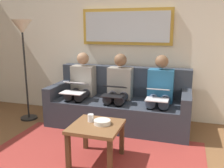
# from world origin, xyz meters

# --- Properties ---
(wall_rear) EXTENTS (6.00, 0.12, 2.60)m
(wall_rear) POSITION_xyz_m (0.00, -2.60, 1.30)
(wall_rear) COLOR beige
(wall_rear) RESTS_ON ground_plane
(area_rug) EXTENTS (2.60, 1.80, 0.01)m
(area_rug) POSITION_xyz_m (0.00, -0.85, 0.00)
(area_rug) COLOR maroon
(area_rug) RESTS_ON ground_plane
(couch) EXTENTS (2.20, 0.90, 0.90)m
(couch) POSITION_xyz_m (0.00, -2.12, 0.31)
(couch) COLOR #2D333D
(couch) RESTS_ON ground_plane
(framed_mirror) EXTENTS (1.53, 0.05, 0.59)m
(framed_mirror) POSITION_xyz_m (0.00, -2.51, 1.55)
(framed_mirror) COLOR #B7892D
(coffee_table) EXTENTS (0.56, 0.56, 0.45)m
(coffee_table) POSITION_xyz_m (-0.06, -0.90, 0.37)
(coffee_table) COLOR brown
(coffee_table) RESTS_ON ground_plane
(cup) EXTENTS (0.07, 0.07, 0.09)m
(cup) POSITION_xyz_m (0.04, -0.98, 0.49)
(cup) COLOR silver
(cup) RESTS_ON coffee_table
(bowl) EXTENTS (0.19, 0.19, 0.05)m
(bowl) POSITION_xyz_m (-0.12, -0.94, 0.47)
(bowl) COLOR beige
(bowl) RESTS_ON coffee_table
(person_left) EXTENTS (0.38, 0.58, 1.14)m
(person_left) POSITION_xyz_m (-0.64, -2.05, 0.61)
(person_left) COLOR #235B84
(person_left) RESTS_ON couch
(laptop_silver) EXTENTS (0.31, 0.35, 0.15)m
(laptop_silver) POSITION_xyz_m (-0.64, -1.81, 0.63)
(laptop_silver) COLOR silver
(person_middle) EXTENTS (0.38, 0.58, 1.14)m
(person_middle) POSITION_xyz_m (0.00, -2.05, 0.61)
(person_middle) COLOR gray
(person_middle) RESTS_ON couch
(laptop_black) EXTENTS (0.32, 0.34, 0.15)m
(laptop_black) POSITION_xyz_m (0.00, -1.80, 0.62)
(laptop_black) COLOR black
(person_right) EXTENTS (0.38, 0.58, 1.14)m
(person_right) POSITION_xyz_m (0.64, -2.05, 0.61)
(person_right) COLOR gray
(person_right) RESTS_ON couch
(laptop_white) EXTENTS (0.35, 0.37, 0.16)m
(laptop_white) POSITION_xyz_m (0.64, -1.81, 0.63)
(laptop_white) COLOR white
(standing_lamp) EXTENTS (0.32, 0.32, 1.66)m
(standing_lamp) POSITION_xyz_m (1.55, -1.85, 1.37)
(standing_lamp) COLOR black
(standing_lamp) RESTS_ON ground_plane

